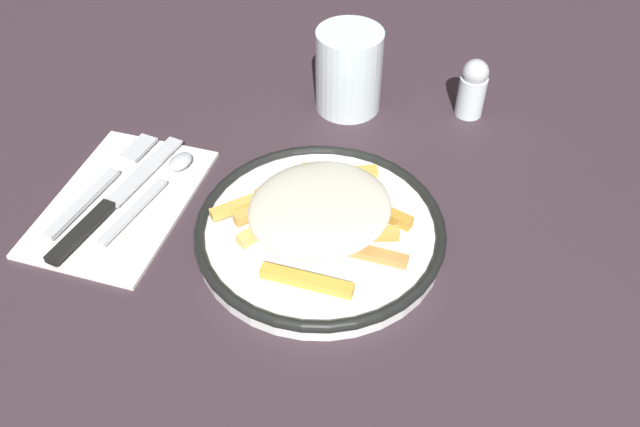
{
  "coord_description": "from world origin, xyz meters",
  "views": [
    {
      "loc": [
        0.15,
        -0.44,
        0.5
      ],
      "look_at": [
        0.0,
        0.0,
        0.04
      ],
      "focal_mm": 37.6,
      "sensor_mm": 36.0,
      "label": 1
    }
  ],
  "objects_px": {
    "salt_shaker": "(473,88)",
    "napkin": "(121,200)",
    "fries_heap": "(320,208)",
    "knife": "(108,206)",
    "plate": "(320,231)",
    "spoon": "(162,180)",
    "fork": "(103,183)",
    "water_glass": "(349,71)"
  },
  "relations": [
    {
      "from": "salt_shaker",
      "to": "napkin",
      "type": "bearing_deg",
      "value": -139.15
    },
    {
      "from": "fries_heap",
      "to": "knife",
      "type": "relative_size",
      "value": 0.95
    },
    {
      "from": "plate",
      "to": "salt_shaker",
      "type": "height_order",
      "value": "salt_shaker"
    },
    {
      "from": "plate",
      "to": "salt_shaker",
      "type": "bearing_deg",
      "value": 67.97
    },
    {
      "from": "plate",
      "to": "spoon",
      "type": "xyz_separation_m",
      "value": [
        -0.18,
        0.02,
        0.0
      ]
    },
    {
      "from": "plate",
      "to": "napkin",
      "type": "relative_size",
      "value": 1.22
    },
    {
      "from": "fries_heap",
      "to": "fork",
      "type": "distance_m",
      "value": 0.24
    },
    {
      "from": "plate",
      "to": "napkin",
      "type": "distance_m",
      "value": 0.22
    },
    {
      "from": "fries_heap",
      "to": "spoon",
      "type": "xyz_separation_m",
      "value": [
        -0.18,
        0.01,
        -0.03
      ]
    },
    {
      "from": "napkin",
      "to": "spoon",
      "type": "relative_size",
      "value": 1.35
    },
    {
      "from": "fries_heap",
      "to": "napkin",
      "type": "relative_size",
      "value": 0.97
    },
    {
      "from": "plate",
      "to": "spoon",
      "type": "height_order",
      "value": "plate"
    },
    {
      "from": "water_glass",
      "to": "salt_shaker",
      "type": "distance_m",
      "value": 0.15
    },
    {
      "from": "fork",
      "to": "salt_shaker",
      "type": "distance_m",
      "value": 0.44
    },
    {
      "from": "spoon",
      "to": "salt_shaker",
      "type": "bearing_deg",
      "value": 40.14
    },
    {
      "from": "water_glass",
      "to": "plate",
      "type": "bearing_deg",
      "value": -79.83
    },
    {
      "from": "fries_heap",
      "to": "water_glass",
      "type": "bearing_deg",
      "value": 100.05
    },
    {
      "from": "knife",
      "to": "salt_shaker",
      "type": "bearing_deg",
      "value": 42.5
    },
    {
      "from": "napkin",
      "to": "knife",
      "type": "xyz_separation_m",
      "value": [
        -0.0,
        -0.02,
        0.01
      ]
    },
    {
      "from": "salt_shaker",
      "to": "fork",
      "type": "bearing_deg",
      "value": -142.64
    },
    {
      "from": "water_glass",
      "to": "salt_shaker",
      "type": "bearing_deg",
      "value": 12.65
    },
    {
      "from": "napkin",
      "to": "salt_shaker",
      "type": "relative_size",
      "value": 2.77
    },
    {
      "from": "napkin",
      "to": "spoon",
      "type": "height_order",
      "value": "spoon"
    },
    {
      "from": "knife",
      "to": "spoon",
      "type": "height_order",
      "value": "spoon"
    },
    {
      "from": "knife",
      "to": "salt_shaker",
      "type": "xyz_separation_m",
      "value": [
        0.32,
        0.3,
        0.03
      ]
    },
    {
      "from": "knife",
      "to": "fries_heap",
      "type": "bearing_deg",
      "value": 11.18
    },
    {
      "from": "plate",
      "to": "fries_heap",
      "type": "xyz_separation_m",
      "value": [
        -0.0,
        0.0,
        0.03
      ]
    },
    {
      "from": "plate",
      "to": "water_glass",
      "type": "height_order",
      "value": "water_glass"
    },
    {
      "from": "plate",
      "to": "water_glass",
      "type": "bearing_deg",
      "value": 100.17
    },
    {
      "from": "knife",
      "to": "spoon",
      "type": "bearing_deg",
      "value": 56.57
    },
    {
      "from": "napkin",
      "to": "salt_shaker",
      "type": "bearing_deg",
      "value": 40.85
    },
    {
      "from": "plate",
      "to": "fries_heap",
      "type": "relative_size",
      "value": 1.25
    },
    {
      "from": "fork",
      "to": "knife",
      "type": "height_order",
      "value": "knife"
    },
    {
      "from": "plate",
      "to": "napkin",
      "type": "xyz_separation_m",
      "value": [
        -0.22,
        -0.02,
        -0.01
      ]
    },
    {
      "from": "salt_shaker",
      "to": "plate",
      "type": "bearing_deg",
      "value": -112.03
    },
    {
      "from": "fries_heap",
      "to": "spoon",
      "type": "bearing_deg",
      "value": 176.8
    },
    {
      "from": "spoon",
      "to": "knife",
      "type": "bearing_deg",
      "value": -123.43
    },
    {
      "from": "spoon",
      "to": "fork",
      "type": "bearing_deg",
      "value": -159.4
    },
    {
      "from": "napkin",
      "to": "water_glass",
      "type": "height_order",
      "value": "water_glass"
    },
    {
      "from": "fries_heap",
      "to": "salt_shaker",
      "type": "bearing_deg",
      "value": 67.32
    },
    {
      "from": "napkin",
      "to": "plate",
      "type": "bearing_deg",
      "value": 5.12
    },
    {
      "from": "fork",
      "to": "salt_shaker",
      "type": "relative_size",
      "value": 2.37
    }
  ]
}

